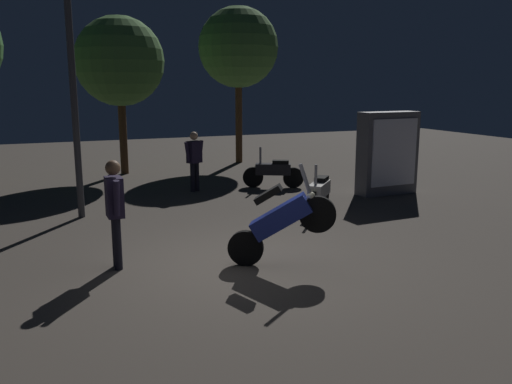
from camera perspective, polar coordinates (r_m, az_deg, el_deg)
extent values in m
plane|color=#4C443D|center=(8.46, -1.50, -7.74)|extent=(40.00, 40.00, 0.00)
cylinder|color=black|center=(8.32, -1.11, -6.03)|extent=(0.53, 0.37, 0.56)
cylinder|color=black|center=(8.06, 6.61, -2.38)|extent=(0.53, 0.37, 0.56)
cube|color=navy|center=(8.11, 2.71, -2.68)|extent=(0.98, 0.75, 0.76)
cube|color=black|center=(8.05, 1.32, -0.25)|extent=(0.49, 0.42, 0.32)
cylinder|color=gray|center=(7.96, 5.26, 1.49)|extent=(0.21, 0.16, 0.44)
sphere|color=#F2EABF|center=(8.00, 5.94, -0.41)|extent=(0.12, 0.12, 0.12)
cylinder|color=black|center=(14.51, 4.02, 1.53)|extent=(0.54, 0.34, 0.56)
cylinder|color=black|center=(14.55, -0.31, 1.59)|extent=(0.54, 0.34, 0.56)
cube|color=black|center=(14.48, 1.86, 2.46)|extent=(0.98, 0.70, 0.30)
cube|color=black|center=(14.44, 2.66, 3.23)|extent=(0.50, 0.41, 0.10)
cylinder|color=gray|center=(14.45, 0.48, 3.95)|extent=(0.08, 0.08, 0.45)
sphere|color=#F2EABF|center=(14.50, 0.08, 2.68)|extent=(0.12, 0.12, 0.12)
cylinder|color=black|center=(12.36, 7.35, -0.29)|extent=(0.45, 0.48, 0.56)
cylinder|color=black|center=(11.31, 6.12, -1.36)|extent=(0.45, 0.48, 0.56)
cube|color=beige|center=(11.78, 6.79, 0.29)|extent=(0.86, 0.90, 0.30)
cube|color=black|center=(11.94, 7.03, 1.41)|extent=(0.47, 0.49, 0.10)
cylinder|color=gray|center=(11.38, 6.43, 1.82)|extent=(0.08, 0.08, 0.45)
sphere|color=#F2EABF|center=(11.34, 6.27, 0.12)|extent=(0.12, 0.12, 0.12)
cylinder|color=black|center=(8.52, -14.76, -5.10)|extent=(0.12, 0.12, 0.81)
cylinder|color=black|center=(8.37, -14.60, -5.40)|extent=(0.12, 0.12, 0.81)
cube|color=#261E38|center=(8.27, -14.93, -0.53)|extent=(0.24, 0.36, 0.61)
sphere|color=brown|center=(8.20, -15.09, 2.52)|extent=(0.23, 0.23, 0.23)
cylinder|color=#261E38|center=(8.50, -15.17, -0.01)|extent=(0.09, 0.18, 0.55)
cylinder|color=#261E38|center=(8.03, -14.70, -0.65)|extent=(0.09, 0.18, 0.55)
cylinder|color=black|center=(14.13, -6.34, 1.64)|extent=(0.12, 0.12, 0.76)
cylinder|color=black|center=(14.02, -6.81, 1.55)|extent=(0.12, 0.12, 0.76)
cube|color=#261E38|center=(13.98, -6.64, 4.28)|extent=(0.43, 0.38, 0.57)
sphere|color=tan|center=(13.93, -6.68, 6.00)|extent=(0.21, 0.21, 0.21)
cylinder|color=#261E38|center=(14.14, -5.94, 4.50)|extent=(0.20, 0.16, 0.52)
cylinder|color=#261E38|center=(13.81, -7.36, 4.30)|extent=(0.20, 0.16, 0.52)
cylinder|color=#38383D|center=(11.64, -18.85, 8.38)|extent=(0.14, 0.14, 4.55)
cylinder|color=#4C331E|center=(19.13, -1.85, 7.74)|extent=(0.24, 0.24, 3.06)
sphere|color=#477A38|center=(19.12, -1.90, 15.23)|extent=(2.77, 2.77, 2.77)
cylinder|color=#4C331E|center=(17.18, -14.05, 6.06)|extent=(0.24, 0.24, 2.51)
sphere|color=#477A38|center=(17.13, -14.42, 13.42)|extent=(2.71, 2.71, 2.71)
cube|color=#595960|center=(14.00, 13.89, 4.05)|extent=(1.62, 0.58, 2.10)
cube|color=white|center=(13.78, 14.61, 4.11)|extent=(1.34, 0.10, 1.68)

